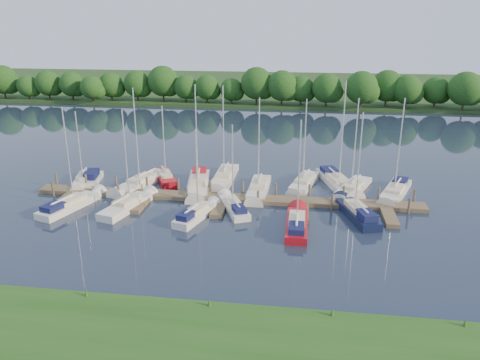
# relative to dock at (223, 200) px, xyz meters

# --- Properties ---
(ground) EXTENTS (260.00, 260.00, 0.00)m
(ground) POSITION_rel_dock_xyz_m (0.00, -7.31, -0.20)
(ground) COLOR #1B2337
(ground) RESTS_ON ground
(near_bank) EXTENTS (90.00, 10.00, 0.50)m
(near_bank) POSITION_rel_dock_xyz_m (0.00, -23.31, 0.05)
(near_bank) COLOR #214E16
(near_bank) RESTS_ON ground
(dock) EXTENTS (40.00, 6.00, 0.40)m
(dock) POSITION_rel_dock_xyz_m (0.00, 0.00, 0.00)
(dock) COLOR brown
(dock) RESTS_ON ground
(mooring_pilings) EXTENTS (38.24, 2.84, 2.00)m
(mooring_pilings) POSITION_rel_dock_xyz_m (0.00, 1.13, 0.40)
(mooring_pilings) COLOR #473D33
(mooring_pilings) RESTS_ON ground
(far_shore) EXTENTS (180.00, 30.00, 0.60)m
(far_shore) POSITION_rel_dock_xyz_m (0.00, 67.69, 0.10)
(far_shore) COLOR #223F18
(far_shore) RESTS_ON ground
(distant_hill) EXTENTS (220.00, 40.00, 1.40)m
(distant_hill) POSITION_rel_dock_xyz_m (0.00, 92.69, 0.50)
(distant_hill) COLOR #2B4B20
(distant_hill) RESTS_ON ground
(treeline) EXTENTS (147.18, 9.95, 8.26)m
(treeline) POSITION_rel_dock_xyz_m (0.07, 54.94, 3.91)
(treeline) COLOR #38281C
(treeline) RESTS_ON ground
(sailboat_n_0) EXTENTS (2.92, 6.67, 8.58)m
(sailboat_n_0) POSITION_rel_dock_xyz_m (-16.67, 3.61, 0.07)
(sailboat_n_0) COLOR silver
(sailboat_n_0) RESTS_ON ground
(motorboat) EXTENTS (2.43, 5.56, 1.67)m
(motorboat) POSITION_rel_dock_xyz_m (-15.76, 3.78, 0.15)
(motorboat) COLOR silver
(motorboat) RESTS_ON ground
(sailboat_n_2) EXTENTS (4.30, 8.93, 11.23)m
(sailboat_n_2) POSITION_rel_dock_xyz_m (-9.93, 3.65, 0.07)
(sailboat_n_2) COLOR silver
(sailboat_n_2) RESTS_ON ground
(sailboat_n_3) EXTENTS (4.28, 6.83, 8.98)m
(sailboat_n_3) POSITION_rel_dock_xyz_m (-7.74, 5.79, 0.07)
(sailboat_n_3) COLOR maroon
(sailboat_n_3) RESTS_ON ground
(sailboat_n_4) EXTENTS (3.44, 9.35, 11.80)m
(sailboat_n_4) POSITION_rel_dock_xyz_m (-3.43, 3.81, 0.14)
(sailboat_n_4) COLOR silver
(sailboat_n_4) RESTS_ON ground
(sailboat_n_5) EXTENTS (2.16, 8.84, 11.29)m
(sailboat_n_5) POSITION_rel_dock_xyz_m (-1.00, 6.62, 0.08)
(sailboat_n_5) COLOR silver
(sailboat_n_5) RESTS_ON ground
(sailboat_n_6) EXTENTS (2.10, 8.29, 10.55)m
(sailboat_n_6) POSITION_rel_dock_xyz_m (3.27, 3.30, 0.07)
(sailboat_n_6) COLOR silver
(sailboat_n_6) RESTS_ON ground
(sailboat_n_7) EXTENTS (3.46, 7.98, 10.12)m
(sailboat_n_7) POSITION_rel_dock_xyz_m (8.02, 5.86, 0.07)
(sailboat_n_7) COLOR silver
(sailboat_n_7) RESTS_ON ground
(sailboat_n_8) EXTENTS (4.57, 9.58, 12.00)m
(sailboat_n_8) POSITION_rel_dock_xyz_m (11.79, 6.66, 0.11)
(sailboat_n_8) COLOR silver
(sailboat_n_8) RESTS_ON ground
(sailboat_n_9) EXTENTS (4.63, 8.13, 10.46)m
(sailboat_n_9) POSITION_rel_dock_xyz_m (13.21, 4.72, 0.07)
(sailboat_n_9) COLOR silver
(sailboat_n_9) RESTS_ON ground
(sailboat_n_10) EXTENTS (4.46, 8.37, 10.60)m
(sailboat_n_10) POSITION_rel_dock_xyz_m (17.64, 4.56, 0.10)
(sailboat_n_10) COLOR silver
(sailboat_n_10) RESTS_ON ground
(sailboat_s_0) EXTENTS (3.82, 8.09, 10.30)m
(sailboat_s_0) POSITION_rel_dock_xyz_m (-14.54, -3.65, 0.12)
(sailboat_s_0) COLOR silver
(sailboat_s_0) RESTS_ON ground
(sailboat_s_1) EXTENTS (3.47, 7.93, 10.18)m
(sailboat_s_1) POSITION_rel_dock_xyz_m (-8.93, -3.00, 0.08)
(sailboat_s_1) COLOR silver
(sailboat_s_1) RESTS_ON ground
(sailboat_s_2) EXTENTS (3.15, 6.73, 8.77)m
(sailboat_s_2) POSITION_rel_dock_xyz_m (-1.82, -4.42, 0.13)
(sailboat_s_2) COLOR silver
(sailboat_s_2) RESTS_ON ground
(sailboat_s_3) EXTENTS (3.88, 6.65, 8.70)m
(sailboat_s_3) POSITION_rel_dock_xyz_m (1.38, -1.98, 0.11)
(sailboat_s_3) COLOR silver
(sailboat_s_3) RESTS_ON ground
(sailboat_s_4) EXTENTS (1.88, 7.81, 10.03)m
(sailboat_s_4) POSITION_rel_dock_xyz_m (7.53, -5.26, 0.12)
(sailboat_s_4) COLOR maroon
(sailboat_s_4) RESTS_ON ground
(sailboat_s_5) EXTENTS (3.79, 7.92, 10.26)m
(sailboat_s_5) POSITION_rel_dock_xyz_m (13.04, -2.05, 0.14)
(sailboat_s_5) COLOR #0F1634
(sailboat_s_5) RESTS_ON ground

